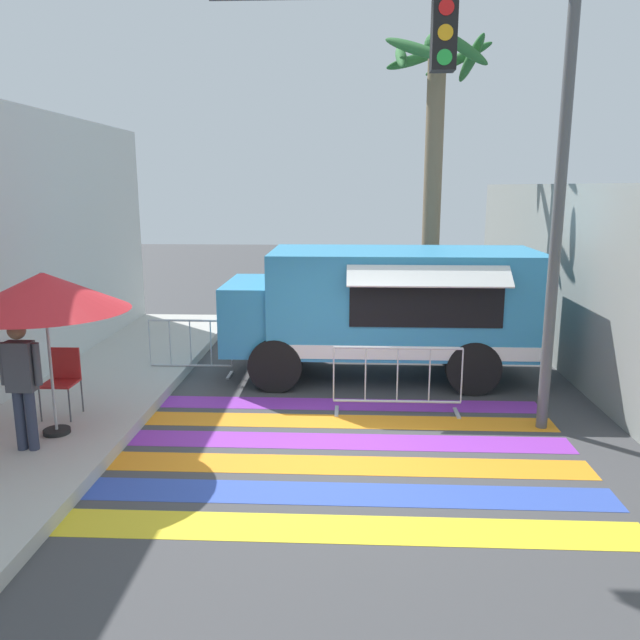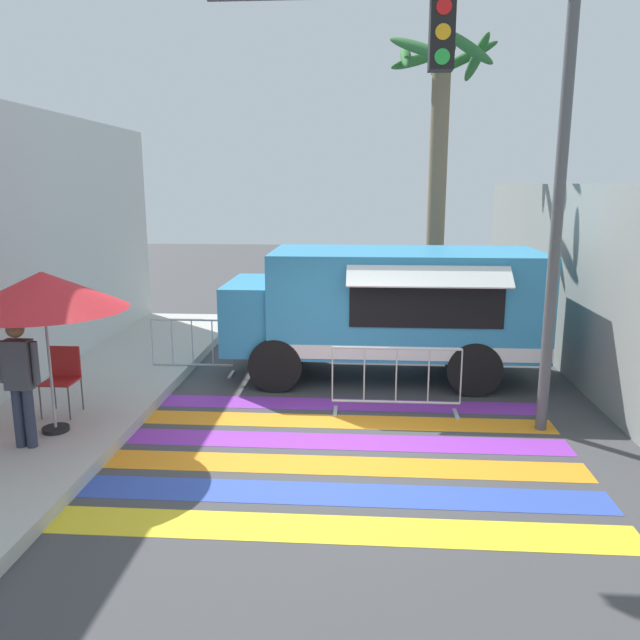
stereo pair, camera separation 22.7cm
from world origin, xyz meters
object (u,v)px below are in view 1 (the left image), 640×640
object	(u,v)px
food_truck	(379,304)
traffic_signal_pole	(491,122)
barricade_front	(397,381)
barricade_side	(191,349)
patio_umbrella	(44,292)
vendor_person	(21,378)
folding_chair	(63,375)
palm_tree	(434,140)

from	to	relation	value
food_truck	traffic_signal_pole	bearing A→B (deg)	-61.82
barricade_front	barricade_side	distance (m)	4.15
barricade_front	food_truck	bearing A→B (deg)	95.95
patio_umbrella	vendor_person	world-z (taller)	patio_umbrella
traffic_signal_pole	food_truck	bearing A→B (deg)	118.18
traffic_signal_pole	vendor_person	bearing A→B (deg)	-165.95
folding_chair	patio_umbrella	bearing A→B (deg)	-92.05
traffic_signal_pole	palm_tree	size ratio (longest dim) A/B	0.93
palm_tree	patio_umbrella	bearing A→B (deg)	-130.78
food_truck	barricade_side	bearing A→B (deg)	-177.58
barricade_side	palm_tree	xyz separation A→B (m)	(4.84, 3.53, 4.01)
traffic_signal_pole	palm_tree	xyz separation A→B (m)	(0.00, 5.86, 0.19)
vendor_person	palm_tree	size ratio (longest dim) A/B	0.25
food_truck	palm_tree	bearing A→B (deg)	68.54
traffic_signal_pole	palm_tree	world-z (taller)	palm_tree
barricade_side	vendor_person	bearing A→B (deg)	-106.88
food_truck	folding_chair	distance (m)	5.52
palm_tree	folding_chair	bearing A→B (deg)	-135.03
vendor_person	palm_tree	xyz separation A→B (m)	(6.01, 7.36, 3.40)
food_truck	folding_chair	bearing A→B (deg)	-150.39
patio_umbrella	barricade_front	world-z (taller)	patio_umbrella
barricade_front	barricade_side	world-z (taller)	same
traffic_signal_pole	barricade_side	xyz separation A→B (m)	(-4.84, 2.33, -3.82)
barricade_side	palm_tree	size ratio (longest dim) A/B	0.23
folding_chair	food_truck	bearing A→B (deg)	11.76
folding_chair	palm_tree	distance (m)	9.39
food_truck	traffic_signal_pole	world-z (taller)	traffic_signal_pole
palm_tree	food_truck	bearing A→B (deg)	-111.46
food_truck	vendor_person	xyz separation A→B (m)	(-4.68, -3.98, -0.25)
food_truck	barricade_front	xyz separation A→B (m)	(0.21, -1.98, -0.85)
traffic_signal_pole	vendor_person	distance (m)	6.97
patio_umbrella	palm_tree	xyz separation A→B (m)	(5.89, 6.82, 2.39)
barricade_front	traffic_signal_pole	bearing A→B (deg)	-23.93
folding_chair	barricade_front	world-z (taller)	folding_chair
traffic_signal_pole	barricade_side	size ratio (longest dim) A/B	4.01
food_truck	patio_umbrella	distance (m)	5.76
patio_umbrella	folding_chair	size ratio (longest dim) A/B	2.25
barricade_front	barricade_side	xyz separation A→B (m)	(-3.72, 1.83, -0.01)
folding_chair	barricade_side	xyz separation A→B (m)	(1.25, 2.56, -0.26)
traffic_signal_pole	folding_chair	xyz separation A→B (m)	(-6.09, -0.23, -3.56)
traffic_signal_pole	vendor_person	xyz separation A→B (m)	(-6.01, -1.50, -3.21)
traffic_signal_pole	barricade_side	world-z (taller)	traffic_signal_pole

